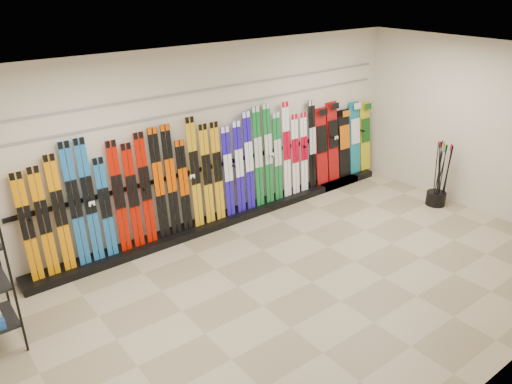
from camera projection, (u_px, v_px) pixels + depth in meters
floor at (312, 282)px, 7.02m from camera, size 8.00×8.00×0.00m
back_wall at (211, 137)px, 8.21m from camera, size 8.00×0.00×8.00m
right_wall at (483, 129)px, 8.65m from camera, size 0.00×5.00×5.00m
ceiling at (324, 66)px, 5.80m from camera, size 8.00×8.00×0.00m
ski_rack_base at (231, 216)px, 8.77m from camera, size 8.00×0.40×0.12m
skis at (195, 177)px, 8.04m from camera, size 5.38×0.18×1.83m
snowboards at (343, 141)px, 10.09m from camera, size 1.57×0.24×1.57m
pole_bin at (436, 198)px, 9.31m from camera, size 0.35×0.35×0.25m
ski_poles at (441, 174)px, 9.10m from camera, size 0.29×0.33×1.18m
slatwall_rail_0 at (210, 108)px, 8.00m from camera, size 7.60×0.02×0.03m
slatwall_rail_1 at (210, 89)px, 7.87m from camera, size 7.60×0.02×0.03m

